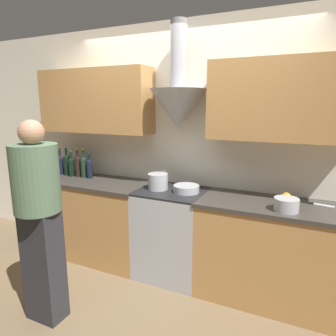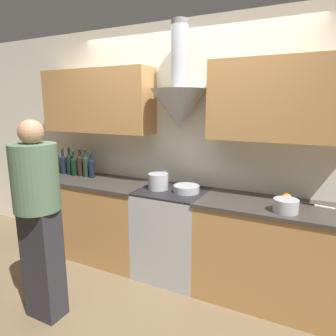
{
  "view_description": "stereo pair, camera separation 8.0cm",
  "coord_description": "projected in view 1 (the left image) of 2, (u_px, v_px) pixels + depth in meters",
  "views": [
    {
      "loc": [
        1.19,
        -2.31,
        1.76
      ],
      "look_at": [
        0.0,
        0.24,
        1.17
      ],
      "focal_mm": 32.0,
      "sensor_mm": 36.0,
      "label": 1
    },
    {
      "loc": [
        1.26,
        -2.28,
        1.76
      ],
      "look_at": [
        0.0,
        0.24,
        1.17
      ],
      "focal_mm": 32.0,
      "sensor_mm": 36.0,
      "label": 2
    }
  ],
  "objects": [
    {
      "name": "wine_bottle_0",
      "position": [
        54.0,
        163.0,
        3.72
      ],
      "size": [
        0.07,
        0.07,
        0.34
      ],
      "color": "black",
      "rests_on": "counter_left"
    },
    {
      "name": "person_foreground_left",
      "position": [
        39.0,
        215.0,
        2.36
      ],
      "size": [
        0.36,
        0.36,
        1.66
      ],
      "color": "#28282D",
      "rests_on": "ground_plane"
    },
    {
      "name": "wine_bottle_5",
      "position": [
        84.0,
        166.0,
        3.54
      ],
      "size": [
        0.07,
        0.07,
        0.35
      ],
      "color": "black",
      "rests_on": "counter_left"
    },
    {
      "name": "wall_back",
      "position": [
        180.0,
        132.0,
        3.15
      ],
      "size": [
        8.4,
        0.57,
        2.6
      ],
      "color": "silver",
      "rests_on": "ground_plane"
    },
    {
      "name": "stock_pot",
      "position": [
        158.0,
        181.0,
        3.04
      ],
      "size": [
        0.21,
        0.21,
        0.16
      ],
      "color": "#A8AAAF",
      "rests_on": "stove_range"
    },
    {
      "name": "orange_fruit",
      "position": [
        286.0,
        197.0,
        2.64
      ],
      "size": [
        0.09,
        0.09,
        0.09
      ],
      "color": "orange",
      "rests_on": "counter_right"
    },
    {
      "name": "saucepan",
      "position": [
        286.0,
        205.0,
        2.42
      ],
      "size": [
        0.2,
        0.2,
        0.11
      ],
      "color": "#A8AAAF",
      "rests_on": "counter_right"
    },
    {
      "name": "wine_bottle_6",
      "position": [
        89.0,
        167.0,
        3.5
      ],
      "size": [
        0.07,
        0.07,
        0.31
      ],
      "color": "black",
      "rests_on": "counter_left"
    },
    {
      "name": "chefs_knife",
      "position": [
        318.0,
        204.0,
        2.58
      ],
      "size": [
        0.26,
        0.07,
        0.01
      ],
      "rotation": [
        0.0,
        0.0,
        -0.18
      ],
      "color": "silver",
      "rests_on": "counter_right"
    },
    {
      "name": "mixing_bowl",
      "position": [
        186.0,
        189.0,
        2.95
      ],
      "size": [
        0.26,
        0.26,
        0.07
      ],
      "color": "#A8AAAF",
      "rests_on": "stove_range"
    },
    {
      "name": "counter_left",
      "position": [
        93.0,
        217.0,
        3.53
      ],
      "size": [
        1.41,
        0.62,
        0.92
      ],
      "color": "#B27F47",
      "rests_on": "ground_plane"
    },
    {
      "name": "counter_right",
      "position": [
        267.0,
        251.0,
        2.72
      ],
      "size": [
        1.25,
        0.62,
        0.92
      ],
      "color": "#B27F47",
      "rests_on": "ground_plane"
    },
    {
      "name": "wine_bottle_1",
      "position": [
        60.0,
        164.0,
        3.68
      ],
      "size": [
        0.07,
        0.07,
        0.32
      ],
      "color": "black",
      "rests_on": "counter_left"
    },
    {
      "name": "ground_plane",
      "position": [
        158.0,
        290.0,
        2.9
      ],
      "size": [
        12.0,
        12.0,
        0.0
      ],
      "primitive_type": "plane",
      "color": "brown"
    },
    {
      "name": "wine_bottle_3",
      "position": [
        71.0,
        166.0,
        3.6
      ],
      "size": [
        0.07,
        0.07,
        0.32
      ],
      "color": "black",
      "rests_on": "counter_left"
    },
    {
      "name": "wine_bottle_4",
      "position": [
        78.0,
        165.0,
        3.58
      ],
      "size": [
        0.07,
        0.07,
        0.34
      ],
      "color": "black",
      "rests_on": "counter_left"
    },
    {
      "name": "wine_bottle_2",
      "position": [
        67.0,
        164.0,
        3.65
      ],
      "size": [
        0.08,
        0.08,
        0.33
      ],
      "color": "black",
      "rests_on": "counter_left"
    },
    {
      "name": "stove_range",
      "position": [
        172.0,
        232.0,
        3.11
      ],
      "size": [
        0.67,
        0.6,
        0.92
      ],
      "color": "#A8AAAF",
      "rests_on": "ground_plane"
    }
  ]
}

